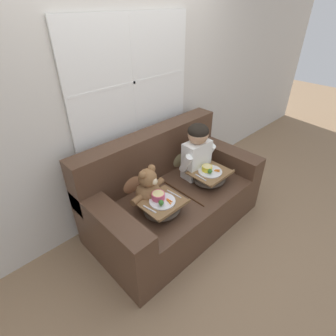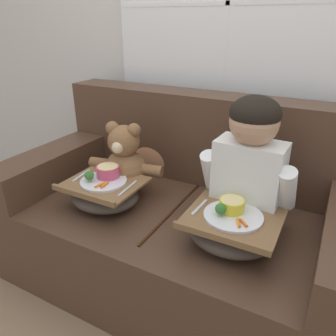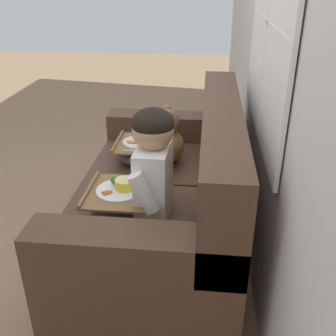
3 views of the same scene
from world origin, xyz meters
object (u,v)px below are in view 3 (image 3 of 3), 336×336
teddy_bear (166,139)px  lap_tray_child (120,200)px  throw_pillow_behind_child (207,193)px  couch (168,202)px  child_figure (153,160)px  throw_pillow_behind_teddy (208,143)px  lap_tray_teddy (140,150)px

teddy_bear → lap_tray_child: size_ratio=1.11×
throw_pillow_behind_child → couch: bearing=-144.7°
throw_pillow_behind_child → child_figure: 0.34m
throw_pillow_behind_teddy → lap_tray_child: (0.68, -0.47, -0.08)m
child_figure → lap_tray_teddy: (-0.68, -0.19, -0.26)m
lap_tray_teddy → throw_pillow_behind_teddy: bearing=89.9°
throw_pillow_behind_child → lap_tray_teddy: bearing=-145.2°
teddy_bear → lap_tray_teddy: (-0.00, -0.18, -0.09)m
couch → throw_pillow_behind_teddy: bearing=144.7°
child_figure → lap_tray_child: child_figure is taller
couch → child_figure: child_figure is taller
throw_pillow_behind_child → teddy_bear: (-0.68, -0.29, 0.02)m
throw_pillow_behind_teddy → child_figure: 0.76m
throw_pillow_behind_child → child_figure: (-0.00, -0.28, 0.18)m
teddy_bear → child_figure: bearing=0.4°
throw_pillow_behind_child → lap_tray_child: bearing=-90.1°
couch → child_figure: 0.57m
couch → teddy_bear: bearing=-171.9°
throw_pillow_behind_teddy → child_figure: child_figure is taller
couch → throw_pillow_behind_teddy: couch is taller
teddy_bear → lap_tray_child: bearing=-15.3°
child_figure → throw_pillow_behind_child: bearing=90.0°
couch → child_figure: bearing=-7.4°
child_figure → teddy_bear: bearing=-179.6°
throw_pillow_behind_child → throw_pillow_behind_teddy: size_ratio=0.97×
throw_pillow_behind_child → lap_tray_child: throw_pillow_behind_child is taller
throw_pillow_behind_child → lap_tray_child: (-0.00, -0.47, -0.08)m
couch → lap_tray_teddy: 0.46m
couch → child_figure: (0.34, -0.04, 0.46)m
child_figure → teddy_bear: 0.70m
child_figure → throw_pillow_behind_teddy: bearing=157.3°
child_figure → lap_tray_child: size_ratio=1.56×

